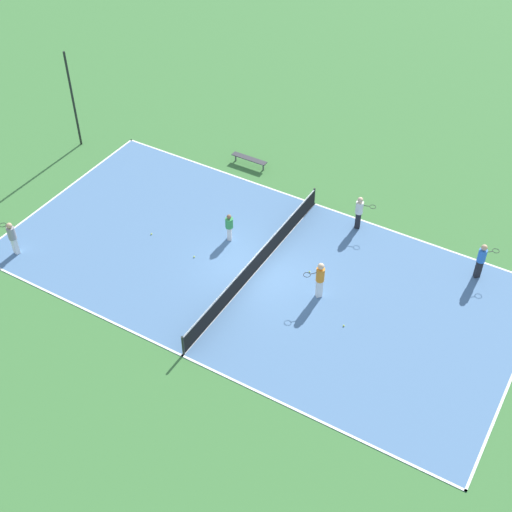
{
  "coord_description": "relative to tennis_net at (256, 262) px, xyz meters",
  "views": [
    {
      "loc": [
        -19.88,
        -11.75,
        21.42
      ],
      "look_at": [
        0.0,
        0.0,
        0.9
      ],
      "focal_mm": 50.0,
      "sensor_mm": 36.0,
      "label": 1
    }
  ],
  "objects": [
    {
      "name": "fence_post_back_right",
      "position": [
        3.97,
        13.53,
        2.19
      ],
      "size": [
        0.12,
        0.12,
        5.43
      ],
      "color": "black",
      "rests_on": "ground_plane"
    },
    {
      "name": "tennis_ball_midcourt",
      "position": [
        -0.65,
        2.86,
        -0.47
      ],
      "size": [
        0.07,
        0.07,
        0.07
      ],
      "primitive_type": "sphere",
      "color": "#CCE033",
      "rests_on": "court_surface"
    },
    {
      "name": "tennis_ball_right_alley",
      "position": [
        1.12,
        -2.08,
        -0.47
      ],
      "size": [
        0.07,
        0.07,
        0.07
      ],
      "primitive_type": "sphere",
      "color": "#CCE033",
      "rests_on": "court_surface"
    },
    {
      "name": "tennis_net",
      "position": [
        0.0,
        0.0,
        0.0
      ],
      "size": [
        11.23,
        0.1,
        0.99
      ],
      "color": "black",
      "rests_on": "court_surface"
    },
    {
      "name": "player_center_orange",
      "position": [
        -0.01,
        -3.09,
        0.58
      ],
      "size": [
        0.92,
        0.86,
        1.85
      ],
      "rotation": [
        0.0,
        0.0,
        2.42
      ],
      "color": "white",
      "rests_on": "court_surface"
    },
    {
      "name": "player_near_blue",
      "position": [
        4.61,
        -8.51,
        0.55
      ],
      "size": [
        0.88,
        0.91,
        1.81
      ],
      "rotation": [
        0.0,
        0.0,
        5.46
      ],
      "color": "black",
      "rests_on": "court_surface"
    },
    {
      "name": "tennis_ball_left_sideline",
      "position": [
        -1.04,
        -4.77,
        -0.47
      ],
      "size": [
        0.07,
        0.07,
        0.07
      ],
      "primitive_type": "sphere",
      "color": "#CCE033",
      "rests_on": "court_surface"
    },
    {
      "name": "court_surface",
      "position": [
        0.0,
        0.0,
        -0.51
      ],
      "size": [
        11.43,
        22.89,
        0.02
      ],
      "color": "#4C729E",
      "rests_on": "ground_plane"
    },
    {
      "name": "ground_plane",
      "position": [
        0.0,
        0.0,
        -0.52
      ],
      "size": [
        80.0,
        80.0,
        0.0
      ],
      "primitive_type": "plane",
      "color": "#3D7538"
    },
    {
      "name": "player_far_white",
      "position": [
        5.05,
        -2.59,
        0.52
      ],
      "size": [
        0.59,
        0.99,
        1.76
      ],
      "rotation": [
        0.0,
        0.0,
        5.0
      ],
      "color": "black",
      "rests_on": "court_surface"
    },
    {
      "name": "bench",
      "position": [
        6.92,
        4.49,
        -0.13
      ],
      "size": [
        0.36,
        2.0,
        0.45
      ],
      "rotation": [
        0.0,
        0.0,
        1.57
      ],
      "color": "#333338",
      "rests_on": "ground_plane"
    },
    {
      "name": "player_baseline_gray",
      "position": [
        -4.49,
        9.98,
        0.49
      ],
      "size": [
        0.5,
        0.98,
        1.73
      ],
      "rotation": [
        0.0,
        0.0,
        1.39
      ],
      "color": "white",
      "rests_on": "court_surface"
    },
    {
      "name": "tennis_ball_near_net",
      "position": [
        -0.34,
        5.5,
        -0.47
      ],
      "size": [
        0.07,
        0.07,
        0.07
      ],
      "primitive_type": "sphere",
      "color": "#CCE033",
      "rests_on": "court_surface"
    },
    {
      "name": "player_far_green",
      "position": [
        1.25,
        2.16,
        0.3
      ],
      "size": [
        0.49,
        0.49,
        1.43
      ],
      "rotation": [
        0.0,
        0.0,
        3.65
      ],
      "color": "white",
      "rests_on": "court_surface"
    }
  ]
}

